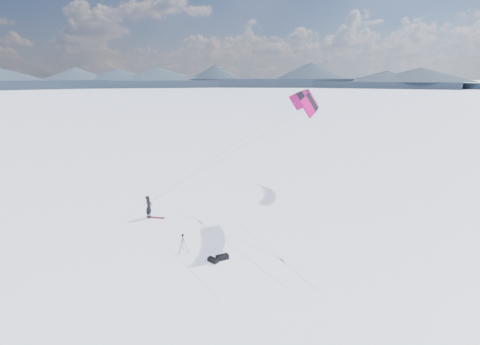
% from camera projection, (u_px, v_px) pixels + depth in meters
% --- Properties ---
extents(ground, '(1800.00, 1800.00, 0.00)m').
position_uv_depth(ground, '(169.00, 244.00, 22.91)').
color(ground, white).
extents(horizon_hills, '(704.47, 706.88, 9.22)m').
position_uv_depth(horizon_hills, '(165.00, 188.00, 21.87)').
color(horizon_hills, '#1A2432').
rests_on(horizon_hills, ground).
extents(snow_tracks, '(14.76, 10.25, 0.01)m').
position_uv_depth(snow_tracks, '(157.00, 245.00, 22.70)').
color(snow_tracks, silver).
rests_on(snow_tracks, ground).
extents(snowkiter, '(0.47, 0.68, 1.79)m').
position_uv_depth(snowkiter, '(150.00, 217.00, 27.15)').
color(snowkiter, black).
rests_on(snowkiter, ground).
extents(snowboard, '(1.49, 0.31, 0.04)m').
position_uv_depth(snowboard, '(156.00, 217.00, 27.09)').
color(snowboard, maroon).
rests_on(snowboard, ground).
extents(tripod, '(0.57, 0.64, 1.23)m').
position_uv_depth(tripod, '(183.00, 241.00, 21.61)').
color(tripod, black).
rests_on(tripod, ground).
extents(gear_bag_a, '(0.83, 0.74, 0.34)m').
position_uv_depth(gear_bag_a, '(222.00, 257.00, 20.93)').
color(gear_bag_a, black).
rests_on(gear_bag_a, ground).
extents(gear_bag_b, '(0.72, 0.58, 0.30)m').
position_uv_depth(gear_bag_b, '(213.00, 260.00, 20.65)').
color(gear_bag_b, black).
rests_on(gear_bag_b, ground).
extents(power_kite, '(12.72, 5.45, 8.59)m').
position_uv_depth(power_kite, '(306.00, 101.00, 24.66)').
color(power_kite, '#B10458').
rests_on(power_kite, ground).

